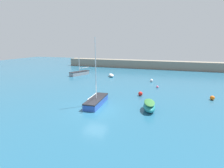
% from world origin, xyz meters
% --- Properties ---
extents(ground_plane, '(120.00, 120.00, 0.20)m').
position_xyz_m(ground_plane, '(0.00, 0.00, -0.10)').
color(ground_plane, '#235B7A').
extents(harbor_breakwater, '(45.43, 3.10, 2.25)m').
position_xyz_m(harbor_breakwater, '(0.00, 33.86, 1.13)').
color(harbor_breakwater, gray).
rests_on(harbor_breakwater, ground_plane).
extents(dinghy_near_pier, '(1.98, 2.35, 0.64)m').
position_xyz_m(dinghy_near_pier, '(-4.41, 18.43, 0.32)').
color(dinghy_near_pier, white).
rests_on(dinghy_near_pier, ground_plane).
extents(rowboat_with_red_cover, '(1.74, 3.03, 1.02)m').
position_xyz_m(rowboat_with_red_cover, '(5.62, 1.54, 0.51)').
color(rowboat_with_red_cover, teal).
rests_on(rowboat_with_red_cover, ground_plane).
extents(sailboat_tall_mast, '(1.67, 4.96, 7.64)m').
position_xyz_m(sailboat_tall_mast, '(-0.46, 1.46, 0.43)').
color(sailboat_tall_mast, '#2D56B7').
rests_on(sailboat_tall_mast, ground_plane).
extents(sailboat_twin_hulled, '(3.08, 5.12, 4.06)m').
position_xyz_m(sailboat_twin_hulled, '(-11.77, 18.01, 0.46)').
color(sailboat_twin_hulled, gray).
rests_on(sailboat_twin_hulled, ground_plane).
extents(mooring_buoy_pink, '(0.36, 0.36, 0.36)m').
position_xyz_m(mooring_buoy_pink, '(5.72, 11.74, 0.18)').
color(mooring_buoy_pink, '#EA668C').
rests_on(mooring_buoy_pink, ground_plane).
extents(mooring_buoy_white, '(0.55, 0.55, 0.55)m').
position_xyz_m(mooring_buoy_white, '(4.35, 15.99, 0.28)').
color(mooring_buoy_white, white).
rests_on(mooring_buoy_white, ground_plane).
extents(mooring_buoy_red, '(0.59, 0.59, 0.59)m').
position_xyz_m(mooring_buoy_red, '(3.85, 6.57, 0.29)').
color(mooring_buoy_red, red).
rests_on(mooring_buoy_red, ground_plane).
extents(mooring_buoy_orange, '(0.56, 0.56, 0.56)m').
position_xyz_m(mooring_buoy_orange, '(12.77, 7.64, 0.28)').
color(mooring_buoy_orange, orange).
rests_on(mooring_buoy_orange, ground_plane).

